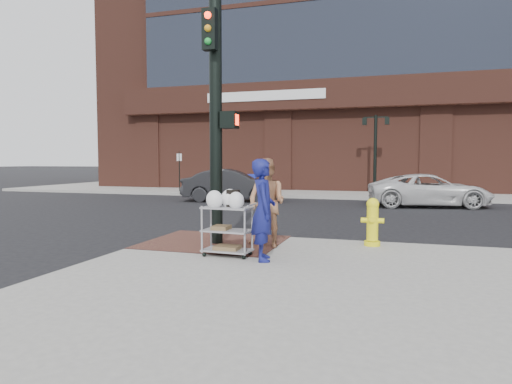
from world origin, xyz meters
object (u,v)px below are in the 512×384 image
(minivan_white, at_px, (429,190))
(sedan_dark, at_px, (232,185))
(woman_blue, at_px, (263,210))
(fire_hydrant, at_px, (372,221))
(utility_cart, at_px, (227,226))
(lamp_post, at_px, (375,146))
(traffic_signal_pole, at_px, (216,114))
(pedestrian_tan, at_px, (266,203))

(minivan_white, bearing_deg, sedan_dark, 79.90)
(woman_blue, bearing_deg, fire_hydrant, -60.92)
(woman_blue, xyz_separation_m, utility_cart, (-0.72, 0.15, -0.33))
(woman_blue, distance_m, fire_hydrant, 2.64)
(woman_blue, distance_m, utility_cart, 0.81)
(lamp_post, distance_m, fire_hydrant, 14.66)
(traffic_signal_pole, relative_size, minivan_white, 1.05)
(traffic_signal_pole, height_order, utility_cart, traffic_signal_pole)
(woman_blue, distance_m, pedestrian_tan, 1.24)
(traffic_signal_pole, distance_m, woman_blue, 2.58)
(pedestrian_tan, relative_size, fire_hydrant, 1.83)
(lamp_post, xyz_separation_m, pedestrian_tan, (-1.40, -15.26, -1.58))
(lamp_post, relative_size, pedestrian_tan, 2.25)
(fire_hydrant, bearing_deg, traffic_signal_pole, -166.98)
(lamp_post, xyz_separation_m, sedan_dark, (-6.16, -4.36, -1.88))
(lamp_post, relative_size, traffic_signal_pole, 0.80)
(woman_blue, distance_m, minivan_white, 12.64)
(lamp_post, relative_size, fire_hydrant, 4.11)
(lamp_post, distance_m, woman_blue, 16.58)
(lamp_post, bearing_deg, sedan_dark, -144.72)
(sedan_dark, height_order, utility_cart, sedan_dark)
(lamp_post, relative_size, sedan_dark, 0.89)
(lamp_post, distance_m, minivan_white, 5.29)
(minivan_white, bearing_deg, utility_cart, 150.42)
(pedestrian_tan, distance_m, sedan_dark, 11.90)
(traffic_signal_pole, distance_m, fire_hydrant, 3.86)
(lamp_post, relative_size, woman_blue, 2.28)
(traffic_signal_pole, relative_size, woman_blue, 2.85)
(fire_hydrant, bearing_deg, pedestrian_tan, -159.60)
(lamp_post, bearing_deg, traffic_signal_pole, -99.24)
(lamp_post, height_order, utility_cart, lamp_post)
(lamp_post, bearing_deg, minivan_white, -61.49)
(fire_hydrant, bearing_deg, utility_cart, -143.68)
(minivan_white, bearing_deg, woman_blue, 153.75)
(sedan_dark, relative_size, fire_hydrant, 4.60)
(sedan_dark, bearing_deg, pedestrian_tan, -168.64)
(sedan_dark, relative_size, minivan_white, 0.94)
(minivan_white, xyz_separation_m, fire_hydrant, (-1.72, -10.19, -0.02))
(pedestrian_tan, bearing_deg, lamp_post, 107.61)
(pedestrian_tan, height_order, fire_hydrant, pedestrian_tan)
(woman_blue, relative_size, sedan_dark, 0.39)
(lamp_post, bearing_deg, fire_hydrant, -87.53)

